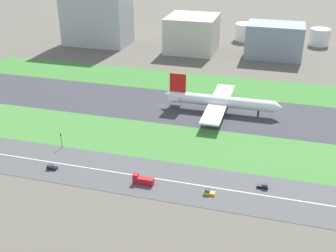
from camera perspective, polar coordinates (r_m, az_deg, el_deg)
ground_plane at (r=239.11m, az=-0.76°, el=2.80°), size 800.00×800.00×0.00m
runway at (r=239.09m, az=-0.76°, el=2.81°), size 280.00×46.00×0.10m
grass_median_north at (r=275.87m, az=1.66°, el=6.06°), size 280.00×36.00×0.10m
grass_median_south at (r=203.91m, az=-4.01°, el=-1.58°), size 280.00×36.00×0.10m
highway at (r=178.20m, az=-7.44°, el=-6.18°), size 280.00×28.00×0.10m
highway_centerline at (r=178.17m, az=-7.44°, el=-6.17°), size 266.00×0.50×0.01m
airliner at (r=230.31m, az=6.95°, el=3.35°), size 65.00×56.00×19.70m
car_3 at (r=170.55m, az=12.76°, el=-7.95°), size 4.40×1.80×2.00m
car_0 at (r=163.65m, az=5.53°, el=-8.95°), size 4.40×1.80×2.00m
truck_0 at (r=168.74m, az=-3.44°, el=-7.36°), size 8.40×2.50×4.00m
car_1 at (r=184.77m, az=-15.50°, el=-5.42°), size 4.40×1.80×2.00m
traffic_light at (r=198.74m, az=-14.28°, el=-1.79°), size 0.36×0.50×7.20m
terminal_building at (r=364.73m, az=-9.64°, el=15.21°), size 52.62×33.32×55.69m
hangar_building at (r=341.96m, az=3.28°, el=12.40°), size 38.37×38.83×27.64m
office_tower at (r=334.78m, az=14.23°, el=11.16°), size 41.92×28.38×25.36m
fuel_tank_west at (r=381.18m, az=10.53°, el=12.42°), size 19.07×19.07×14.31m
fuel_tank_centre at (r=379.66m, az=15.15°, el=11.96°), size 17.72×17.72×14.96m
fuel_tank_east at (r=380.81m, az=19.86°, el=11.28°), size 16.30×16.30×13.78m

